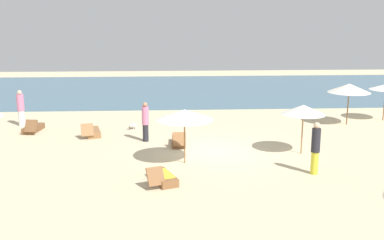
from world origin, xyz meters
name	(u,v)px	position (x,y,z in m)	size (l,w,h in m)	color
ground_plane	(210,152)	(0.00, 0.00, 0.00)	(60.00, 60.00, 0.00)	beige
ocean_water	(190,89)	(0.00, 17.00, 0.03)	(48.00, 16.00, 0.06)	#476B7F
umbrella_1	(349,88)	(7.81, 4.64, 1.97)	(2.23, 2.23, 2.21)	brown
umbrella_3	(303,110)	(3.84, -0.44, 1.89)	(1.81, 1.81, 2.09)	olive
umbrella_4	(185,115)	(-1.13, -1.45, 1.95)	(2.22, 2.22, 2.16)	olive
lounger_1	(93,132)	(-5.42, 3.07, 0.17)	(0.97, 1.77, 0.71)	olive
lounger_2	(33,128)	(-8.54, 4.02, 0.17)	(0.80, 1.72, 0.73)	brown
lounger_3	(179,141)	(-1.29, 1.19, 0.18)	(0.63, 1.69, 0.71)	brown
lounger_4	(162,177)	(-1.99, -3.56, 0.18)	(1.13, 1.75, 0.73)	brown
person_0	(145,121)	(-2.80, 1.87, 0.94)	(0.35, 0.35, 1.84)	#26262D
person_1	(316,148)	(3.57, -2.99, 1.00)	(0.38, 0.38, 1.95)	yellow
person_2	(21,108)	(-9.48, 5.32, 0.96)	(0.49, 0.49, 1.90)	white
dog	(133,126)	(-3.55, 4.32, 0.17)	(0.50, 0.69, 0.32)	silver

